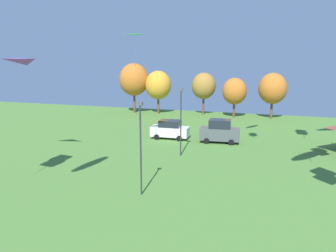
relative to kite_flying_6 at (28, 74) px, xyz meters
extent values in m
pyramid|color=purple|center=(0.00, 0.00, 0.00)|extent=(2.51, 1.86, 0.67)
pyramid|color=green|center=(9.49, 3.27, 2.92)|extent=(1.76, 1.34, 0.08)
cylinder|color=blue|center=(9.56, 2.71, 1.48)|extent=(0.08, 0.28, 1.62)
cube|color=silver|center=(10.23, 11.53, -7.21)|extent=(4.45, 1.91, 1.11)
cube|color=#1E232D|center=(10.23, 11.53, -6.27)|extent=(2.46, 1.73, 0.78)
cylinder|color=black|center=(11.61, 10.64, -7.77)|extent=(0.64, 0.23, 0.64)
cylinder|color=black|center=(11.58, 12.47, -7.77)|extent=(0.64, 0.23, 0.64)
cylinder|color=black|center=(8.88, 10.59, -7.77)|extent=(0.64, 0.23, 0.64)
cylinder|color=black|center=(8.84, 12.41, -7.77)|extent=(0.64, 0.23, 0.64)
cube|color=#4C5156|center=(16.13, 11.38, -7.09)|extent=(4.51, 2.08, 1.37)
cube|color=#1E232D|center=(16.13, 11.38, -5.92)|extent=(2.53, 1.80, 0.96)
cylinder|color=black|center=(17.55, 10.59, -7.77)|extent=(0.65, 0.26, 0.64)
cylinder|color=black|center=(17.43, 12.36, -7.77)|extent=(0.65, 0.26, 0.64)
cylinder|color=black|center=(14.83, 10.40, -7.77)|extent=(0.65, 0.26, 0.64)
cylinder|color=black|center=(14.70, 12.18, -7.77)|extent=(0.65, 0.26, 0.64)
cylinder|color=#2D2D33|center=(13.00, -5.19, -4.83)|extent=(0.12, 0.12, 6.52)
cube|color=#4C4C51|center=(13.00, -5.19, -1.45)|extent=(0.36, 0.20, 0.24)
cylinder|color=#2D2D33|center=(13.22, 5.10, -4.88)|extent=(0.12, 0.12, 6.43)
cube|color=#4C4C51|center=(13.22, 5.10, -1.54)|extent=(0.36, 0.20, 0.24)
cylinder|color=brown|center=(-0.61, 27.21, -6.22)|extent=(0.36, 0.36, 3.74)
ellipsoid|color=#BC6623|center=(-0.61, 27.21, -2.53)|extent=(4.86, 4.86, 5.35)
cylinder|color=brown|center=(3.44, 27.70, -6.53)|extent=(0.36, 0.36, 3.12)
ellipsoid|color=gold|center=(3.44, 27.70, -3.38)|extent=(4.26, 4.26, 4.68)
cylinder|color=brown|center=(10.79, 28.89, -6.48)|extent=(0.36, 0.36, 3.21)
ellipsoid|color=olive|center=(10.79, 28.89, -3.42)|extent=(3.87, 3.87, 4.26)
cylinder|color=brown|center=(15.88, 27.63, -6.74)|extent=(0.36, 0.36, 2.70)
ellipsoid|color=#BC6623|center=(15.88, 27.63, -3.98)|extent=(3.75, 3.75, 4.12)
cylinder|color=brown|center=(21.50, 28.28, -6.58)|extent=(0.36, 0.36, 3.02)
ellipsoid|color=#BC6623|center=(21.50, 28.28, -3.46)|extent=(4.28, 4.28, 4.71)
camera|label=1|loc=(21.78, -27.73, 2.07)|focal=38.00mm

